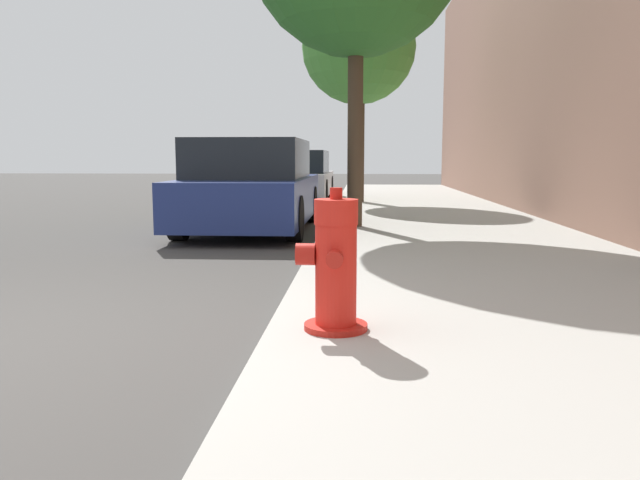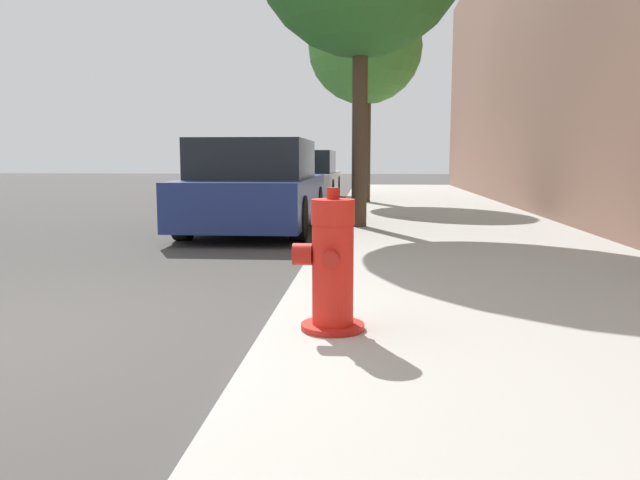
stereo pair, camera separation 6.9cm
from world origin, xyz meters
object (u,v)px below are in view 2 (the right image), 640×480
Objects in this scene: parked_car_near at (257,187)px; parked_car_mid at (301,177)px; fire_hydrant at (332,267)px; street_tree_far at (365,47)px.

parked_car_mid is at bearing 90.41° from parked_car_near.
fire_hydrant is 0.18× the size of parked_car_mid.
parked_car_mid is at bearing 132.13° from street_tree_far.
parked_car_mid is at bearing 97.12° from fire_hydrant.
street_tree_far reaches higher than parked_car_near.
street_tree_far is (1.61, -1.78, 2.88)m from parked_car_mid.
parked_car_near is at bearing -89.59° from parked_car_mid.
parked_car_near is 5.75m from street_tree_far.
fire_hydrant is 12.49m from parked_car_mid.
parked_car_mid is 3.75m from street_tree_far.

